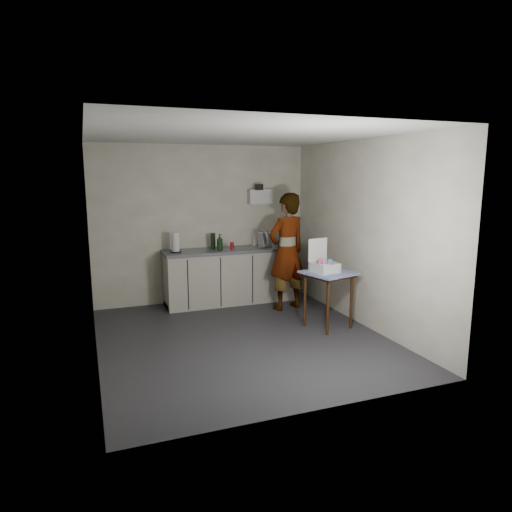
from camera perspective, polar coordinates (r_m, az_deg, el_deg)
name	(u,v)px	position (r m, az deg, el deg)	size (l,w,h in m)	color
ground	(242,338)	(6.10, -1.77, -10.23)	(4.00, 4.00, 0.00)	#28272C
wall_back	(203,224)	(7.67, -6.67, 3.95)	(3.60, 0.02, 2.60)	#B2AE9B
wall_right	(362,234)	(6.57, 13.12, 2.70)	(0.02, 4.00, 2.60)	#B2AE9B
wall_left	(91,248)	(5.47, -19.89, 0.89)	(0.02, 4.00, 2.60)	#B2AE9B
ceiling	(241,135)	(5.73, -1.92, 14.88)	(3.60, 4.00, 0.01)	silver
kitchen_counter	(231,277)	(7.64, -3.09, -2.66)	(2.24, 0.62, 0.91)	black
wall_shelf	(260,197)	(7.87, 0.52, 7.44)	(0.42, 0.18, 0.37)	silver
side_table	(328,279)	(6.40, 9.05, -2.87)	(0.76, 0.76, 0.80)	#3B1B0D
standing_man	(287,252)	(7.18, 3.89, 0.54)	(0.67, 0.44, 1.85)	#B2A593
soap_bottle	(220,242)	(7.37, -4.55, 1.71)	(0.10, 0.10, 0.26)	black
soda_can	(232,246)	(7.50, -3.02, 1.31)	(0.06, 0.06, 0.12)	red
dark_bottle	(213,241)	(7.53, -5.39, 1.88)	(0.08, 0.08, 0.26)	black
paper_towel	(175,243)	(7.29, -10.04, 1.63)	(0.18, 0.18, 0.31)	black
dish_rack	(266,243)	(7.74, 1.27, 1.66)	(0.42, 0.32, 0.30)	silver
bakery_box	(324,265)	(6.35, 8.47, -1.08)	(0.37, 0.38, 0.45)	silver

